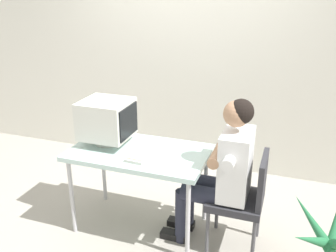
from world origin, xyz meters
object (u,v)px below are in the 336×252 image
desk (139,157)px  office_chair (244,196)px  person_seated (222,169)px  keyboard (145,151)px  crt_monitor (107,119)px

desk → office_chair: 0.91m
desk → office_chair: office_chair is taller
person_seated → keyboard: bearing=-177.5°
keyboard → person_seated: size_ratio=0.36×
desk → person_seated: 0.70m
keyboard → office_chair: 0.86m
keyboard → person_seated: bearing=2.5°
desk → person_seated: person_seated is taller
person_seated → office_chair: bearing=-0.0°
desk → crt_monitor: (-0.31, 0.04, 0.28)m
desk → crt_monitor: size_ratio=2.77×
crt_monitor → keyboard: bearing=-10.1°
desk → keyboard: keyboard is taller
keyboard → office_chair: bearing=1.9°
crt_monitor → keyboard: 0.43m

